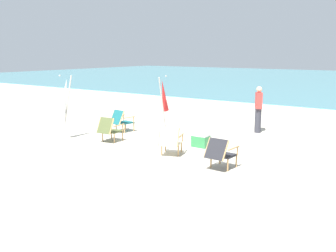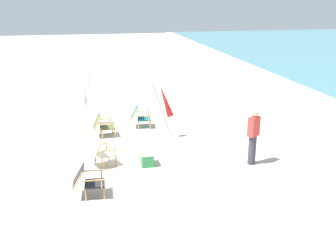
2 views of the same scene
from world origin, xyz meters
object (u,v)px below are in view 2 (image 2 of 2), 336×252
(beach_chair_front_left, at_px, (140,116))
(beach_chair_far_center, at_px, (100,152))
(beach_chair_mid_center, at_px, (87,180))
(umbrella_furled_red, at_px, (165,101))
(beach_chair_back_right, at_px, (103,125))
(umbrella_furled_white, at_px, (85,89))
(person_near_chairs, at_px, (253,137))
(cooler_box, at_px, (147,158))

(beach_chair_front_left, bearing_deg, beach_chair_far_center, -25.98)
(beach_chair_mid_center, relative_size, beach_chair_far_center, 0.88)
(beach_chair_front_left, xyz_separation_m, beach_chair_far_center, (3.24, -1.58, 0.00))
(umbrella_furled_red, bearing_deg, beach_chair_back_right, -106.66)
(umbrella_furled_white, bearing_deg, person_near_chairs, 44.75)
(beach_chair_mid_center, xyz_separation_m, cooler_box, (-1.55, 1.69, -0.22))
(beach_chair_back_right, bearing_deg, beach_chair_far_center, -4.39)
(beach_chair_front_left, distance_m, umbrella_furled_white, 2.24)
(beach_chair_front_left, distance_m, beach_chair_mid_center, 5.36)
(cooler_box, bearing_deg, beach_chair_front_left, 175.47)
(beach_chair_mid_center, bearing_deg, umbrella_furled_red, 143.89)
(beach_chair_back_right, xyz_separation_m, umbrella_furled_red, (0.62, 2.07, 0.89))
(beach_chair_far_center, relative_size, cooler_box, 1.83)
(beach_chair_far_center, xyz_separation_m, umbrella_furled_red, (-1.87, 2.26, 0.89))
(beach_chair_front_left, xyz_separation_m, person_near_chairs, (3.98, 2.71, 0.41))
(cooler_box, bearing_deg, person_near_chairs, 79.47)
(beach_chair_front_left, relative_size, cooler_box, 1.66)
(beach_chair_front_left, bearing_deg, beach_chair_mid_center, -21.44)
(person_near_chairs, bearing_deg, umbrella_furled_red, -142.26)
(beach_chair_mid_center, distance_m, umbrella_furled_white, 5.74)
(beach_chair_front_left, distance_m, umbrella_furled_red, 1.77)
(beach_chair_back_right, bearing_deg, umbrella_furled_white, -159.77)
(beach_chair_back_right, bearing_deg, beach_chair_front_left, 118.30)
(beach_chair_back_right, height_order, beach_chair_far_center, beach_chair_back_right)
(beach_chair_far_center, bearing_deg, umbrella_furled_white, -175.14)
(beach_chair_mid_center, bearing_deg, beach_chair_back_right, 172.33)
(umbrella_furled_red, height_order, umbrella_furled_white, umbrella_furled_white)
(beach_chair_back_right, relative_size, beach_chair_far_center, 0.89)
(beach_chair_back_right, height_order, person_near_chairs, person_near_chairs)
(beach_chair_back_right, xyz_separation_m, beach_chair_far_center, (2.49, -0.19, -0.00))
(beach_chair_far_center, distance_m, umbrella_furled_white, 4.04)
(beach_chair_far_center, distance_m, umbrella_furled_red, 3.07)
(beach_chair_back_right, bearing_deg, umbrella_furled_red, 73.34)
(beach_chair_back_right, distance_m, cooler_box, 2.91)
(beach_chair_front_left, bearing_deg, beach_chair_back_right, -61.70)
(beach_chair_back_right, distance_m, person_near_chairs, 5.24)
(person_near_chairs, bearing_deg, umbrella_furled_white, -135.25)
(beach_chair_far_center, bearing_deg, beach_chair_front_left, 154.02)
(beach_chair_far_center, height_order, person_near_chairs, person_near_chairs)
(beach_chair_mid_center, height_order, umbrella_furled_white, umbrella_furled_white)
(person_near_chairs, height_order, cooler_box, person_near_chairs)
(beach_chair_back_right, xyz_separation_m, beach_chair_front_left, (-0.75, 1.39, -0.00))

